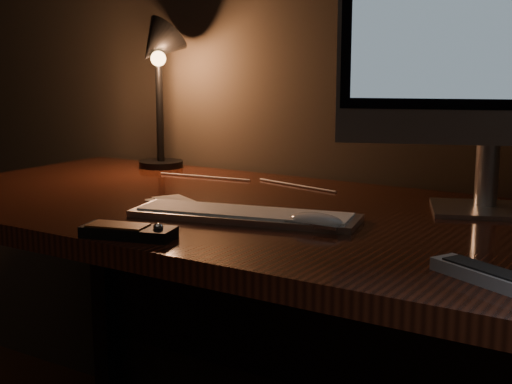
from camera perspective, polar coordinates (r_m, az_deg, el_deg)
The scene contains 9 objects.
desk at distance 1.54m, azimuth 1.26°, elevation -5.46°, with size 1.60×0.75×0.75m.
monitor at distance 1.44m, azimuth 18.27°, elevation 12.46°, with size 0.54×0.25×0.60m.
keyboard at distance 1.34m, azimuth -0.95°, elevation -1.81°, with size 0.43×0.12×0.02m, color silver.
mouse at distance 1.27m, azimuth 4.81°, elevation -2.50°, with size 0.10×0.05×0.02m, color white.
media_remote at distance 1.22m, azimuth -10.17°, elevation -3.11°, with size 0.17×0.10×0.03m.
tv_remote at distance 1.01m, azimuth 18.27°, elevation -6.42°, with size 0.18×0.12×0.02m.
papers at distance 1.50m, azimuth -6.72°, elevation -0.71°, with size 0.11×0.07×0.01m, color white.
desk_lamp at distance 1.92m, azimuth -7.86°, elevation 9.88°, with size 0.19×0.20×0.41m.
cable at distance 1.73m, azimuth -0.74°, elevation 0.84°, with size 0.00×0.00×0.50m, color white.
Camera 1 is at (0.76, 0.66, 1.05)m, focal length 50.00 mm.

